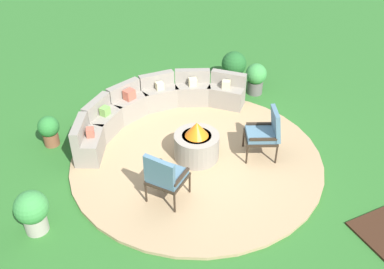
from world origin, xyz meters
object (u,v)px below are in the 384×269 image
object	(u,v)px
curved_stone_bench	(152,106)
lounge_chair_front_right	(266,132)
potted_plant_0	(234,65)
fire_pit	(197,144)
potted_plant_1	(32,210)
potted_plant_3	(49,130)
potted_plant_2	(256,77)
lounge_chair_front_left	(165,176)

from	to	relation	value
curved_stone_bench	lounge_chair_front_right	xyz separation A→B (m)	(1.44, -2.11, 0.22)
potted_plant_0	fire_pit	bearing A→B (deg)	-132.24
potted_plant_1	potted_plant_3	distance (m)	2.29
curved_stone_bench	potted_plant_2	xyz separation A→B (m)	(2.64, 0.07, 0.05)
potted_plant_0	potted_plant_1	distance (m)	6.09
lounge_chair_front_left	potted_plant_3	bearing A→B (deg)	172.13
lounge_chair_front_right	curved_stone_bench	bearing A→B (deg)	59.02
lounge_chair_front_left	potted_plant_3	xyz separation A→B (m)	(-1.42, 2.51, -0.24)
lounge_chair_front_left	potted_plant_2	bearing A→B (deg)	89.41
fire_pit	potted_plant_2	bearing A→B (deg)	35.28
lounge_chair_front_right	potted_plant_3	bearing A→B (deg)	83.38
lounge_chair_front_left	potted_plant_1	xyz separation A→B (m)	(-2.06, 0.31, -0.17)
lounge_chair_front_right	potted_plant_1	distance (m)	4.23
lounge_chair_front_left	potted_plant_2	distance (m)	4.21
fire_pit	curved_stone_bench	xyz separation A→B (m)	(-0.26, 1.62, -0.00)
curved_stone_bench	potted_plant_0	bearing A→B (deg)	19.09
lounge_chair_front_left	lounge_chair_front_right	world-z (taller)	lounge_chair_front_left
lounge_chair_front_right	potted_plant_1	world-z (taller)	lounge_chair_front_right
lounge_chair_front_left	potted_plant_0	world-z (taller)	lounge_chair_front_left
fire_pit	lounge_chair_front_left	size ratio (longest dim) A/B	0.84
potted_plant_0	potted_plant_3	xyz separation A→B (m)	(-4.66, -0.80, -0.04)
fire_pit	curved_stone_bench	bearing A→B (deg)	99.01
lounge_chair_front_left	potted_plant_2	xyz separation A→B (m)	(3.37, 2.51, -0.18)
potted_plant_2	potted_plant_0	bearing A→B (deg)	98.89
potted_plant_0	potted_plant_1	world-z (taller)	potted_plant_1
potted_plant_0	potted_plant_2	distance (m)	0.81
curved_stone_bench	potted_plant_1	size ratio (longest dim) A/B	5.37
potted_plant_0	potted_plant_1	bearing A→B (deg)	-150.49
potted_plant_0	potted_plant_1	xyz separation A→B (m)	(-5.30, -3.00, 0.03)
lounge_chair_front_right	potted_plant_0	xyz separation A→B (m)	(1.07, 2.98, -0.19)
potted_plant_0	potted_plant_1	size ratio (longest dim) A/B	1.00
potted_plant_1	lounge_chair_front_right	bearing A→B (deg)	0.29
curved_stone_bench	potted_plant_0	size ratio (longest dim) A/B	5.39
lounge_chair_front_left	lounge_chair_front_right	size ratio (longest dim) A/B	1.01
curved_stone_bench	potted_plant_2	bearing A→B (deg)	1.52
lounge_chair_front_left	potted_plant_1	bearing A→B (deg)	-136.03
fire_pit	potted_plant_2	distance (m)	2.92
lounge_chair_front_right	potted_plant_3	world-z (taller)	lounge_chair_front_right
potted_plant_0	potted_plant_2	size ratio (longest dim) A/B	1.00
lounge_chair_front_left	potted_plant_0	distance (m)	4.64
potted_plant_0	potted_plant_3	distance (m)	4.73
curved_stone_bench	potted_plant_2	size ratio (longest dim) A/B	5.37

